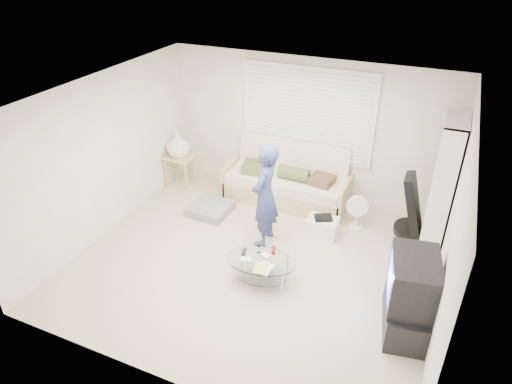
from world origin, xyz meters
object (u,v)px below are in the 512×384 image
at_px(futon_sofa, 287,183).
at_px(coffee_table, 261,264).
at_px(bookshelf, 443,184).
at_px(tv_unit, 410,296).

relative_size(futon_sofa, coffee_table, 2.07).
bearing_deg(coffee_table, bookshelf, 43.09).
height_order(futon_sofa, tv_unit, futon_sofa).
relative_size(futon_sofa, tv_unit, 2.10).
distance_m(tv_unit, coffee_table, 1.96).
height_order(futon_sofa, coffee_table, futon_sofa).
bearing_deg(futon_sofa, bookshelf, -6.56).
bearing_deg(bookshelf, futon_sofa, 173.44).
height_order(futon_sofa, bookshelf, bookshelf).
bearing_deg(coffee_table, futon_sofa, 101.11).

